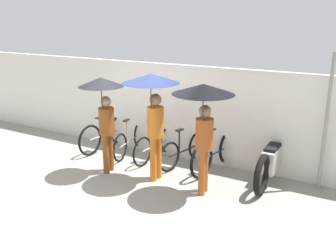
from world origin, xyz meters
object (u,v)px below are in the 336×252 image
Objects in this scene: parked_bicycle_3 at (184,150)px; motorcycle at (272,161)px; parked_bicycle_0 at (106,134)px; parked_bicycle_2 at (156,144)px; pedestrian_leading at (103,101)px; parked_bicycle_1 at (131,139)px; pedestrian_trailing at (204,107)px; parked_bicycle_4 at (216,152)px; pedestrian_center at (152,96)px.

parked_bicycle_3 is 1.90m from motorcycle.
parked_bicycle_2 is (1.44, 0.03, -0.02)m from parked_bicycle_0.
pedestrian_leading is (0.96, -1.18, 1.16)m from parked_bicycle_0.
pedestrian_trailing is at bearing -125.51° from parked_bicycle_1.
parked_bicycle_0 is 1.05× the size of parked_bicycle_1.
parked_bicycle_1 reaches higher than parked_bicycle_0.
parked_bicycle_0 is at bearing 94.68° from parked_bicycle_2.
motorcycle is at bearing -85.25° from parked_bicycle_0.
pedestrian_leading reaches higher than parked_bicycle_4.
parked_bicycle_2 is 0.85× the size of pedestrian_leading.
parked_bicycle_4 is 1.18m from motorcycle.
parked_bicycle_3 is at bearing -99.89° from parked_bicycle_1.
parked_bicycle_0 is 2.16m from parked_bicycle_3.
parked_bicycle_4 is (0.72, 0.06, 0.05)m from parked_bicycle_3.
parked_bicycle_0 is 0.99× the size of parked_bicycle_4.
parked_bicycle_1 is 1.05× the size of parked_bicycle_3.
parked_bicycle_0 is at bearing 100.97° from parked_bicycle_4.
pedestrian_leading is at bearing 161.71° from parked_bicycle_2.
motorcycle is at bearing -165.05° from pedestrian_leading.
pedestrian_trailing reaches higher than parked_bicycle_4.
parked_bicycle_1 is 0.83× the size of pedestrian_trailing.
pedestrian_leading is at bearing -5.85° from pedestrian_trailing.
parked_bicycle_0 is at bearing 102.40° from parked_bicycle_3.
parked_bicycle_2 is 0.79× the size of pedestrian_center.
parked_bicycle_0 is at bearing -27.41° from pedestrian_trailing.
pedestrian_trailing reaches higher than parked_bicycle_0.
parked_bicycle_0 reaches higher than motorcycle.
pedestrian_center is (-0.15, -1.07, 1.37)m from parked_bicycle_3.
parked_bicycle_3 is (2.16, 0.04, -0.04)m from parked_bicycle_0.
parked_bicycle_4 is at bearing 90.15° from motorcycle.
pedestrian_center reaches higher than parked_bicycle_1.
parked_bicycle_4 is at bearing -87.13° from pedestrian_trailing.
parked_bicycle_1 reaches higher than parked_bicycle_3.
pedestrian_leading reaches higher than parked_bicycle_1.
pedestrian_leading is (0.24, -1.23, 1.19)m from parked_bicycle_1.
parked_bicycle_3 is at bearing -86.42° from parked_bicycle_2.
pedestrian_center is (1.06, 0.16, 0.18)m from pedestrian_leading.
parked_bicycle_0 is 0.72m from parked_bicycle_1.
motorcycle is (2.04, 1.13, -1.29)m from pedestrian_center.
pedestrian_trailing reaches higher than parked_bicycle_3.
parked_bicycle_4 is 0.85× the size of pedestrian_center.
parked_bicycle_3 is (0.72, 0.00, -0.01)m from parked_bicycle_2.
parked_bicycle_3 is 0.77× the size of motorcycle.
parked_bicycle_2 is 0.82× the size of pedestrian_trailing.
pedestrian_center is (1.30, -1.07, 1.37)m from parked_bicycle_1.
motorcycle is at bearing -80.61° from parked_bicycle_4.
parked_bicycle_4 is 1.76m from pedestrian_trailing.
parked_bicycle_1 is at bearing 101.14° from parked_bicycle_3.
pedestrian_trailing reaches higher than parked_bicycle_1.
parked_bicycle_2 is 1.82m from pedestrian_center.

